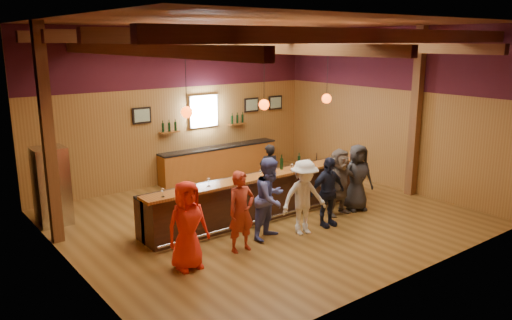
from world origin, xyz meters
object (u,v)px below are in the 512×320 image
object	(u,v)px
bottle_a	(282,164)
back_bar_cabinet	(220,161)
customer_denim	(271,198)
bartender	(269,172)
stainless_fridge	(51,186)
ice_bucket	(270,166)
customer_navy	(328,192)
bar_counter	(260,195)
customer_white	(304,197)
customer_dark	(357,177)
customer_redvest	(241,212)
customer_brown	(340,182)
customer_orange	(187,225)

from	to	relation	value
bottle_a	back_bar_cabinet	bearing A→B (deg)	79.70
customer_denim	bartender	xyz separation A→B (m)	(1.66, 2.11, -0.14)
stainless_fridge	ice_bucket	size ratio (longest dim) A/B	6.99
bartender	bottle_a	bearing A→B (deg)	82.04
bartender	bottle_a	distance (m)	1.27
customer_navy	ice_bucket	distance (m)	1.49
bar_counter	bottle_a	size ratio (longest dim) A/B	17.50
bar_counter	bottle_a	distance (m)	0.90
customer_white	bottle_a	distance (m)	1.47
customer_navy	bottle_a	size ratio (longest dim) A/B	4.46
bartender	customer_dark	bearing A→B (deg)	136.57
customer_denim	customer_white	world-z (taller)	customer_denim
bottle_a	customer_navy	bearing A→B (deg)	-77.85
customer_navy	customer_dark	xyz separation A→B (m)	(1.38, 0.34, 0.03)
customer_denim	customer_redvest	bearing A→B (deg)	172.85
customer_white	customer_dark	bearing A→B (deg)	21.34
customer_navy	bottle_a	distance (m)	1.39
stainless_fridge	customer_navy	bearing A→B (deg)	-38.64
customer_redvest	customer_dark	bearing A→B (deg)	5.57
back_bar_cabinet	customer_redvest	distance (m)	5.69
customer_brown	customer_dark	bearing A→B (deg)	-2.05
customer_denim	customer_dark	world-z (taller)	customer_denim
bartender	customer_brown	bearing A→B (deg)	122.30
customer_dark	bottle_a	size ratio (longest dim) A/B	4.62
customer_navy	bartender	size ratio (longest dim) A/B	1.08
back_bar_cabinet	customer_orange	world-z (taller)	customer_orange
bar_counter	back_bar_cabinet	world-z (taller)	bar_counter
stainless_fridge	customer_brown	bearing A→B (deg)	-32.04
stainless_fridge	ice_bucket	world-z (taller)	stainless_fridge
customer_white	customer_orange	bearing A→B (deg)	-169.78
customer_redvest	customer_navy	distance (m)	2.35
customer_denim	bartender	distance (m)	2.69
customer_orange	customer_white	xyz separation A→B (m)	(2.84, -0.05, -0.01)
customer_dark	bottle_a	bearing A→B (deg)	168.06
customer_white	bartender	xyz separation A→B (m)	(0.95, 2.38, -0.09)
stainless_fridge	bar_counter	bearing A→B (deg)	-30.76
customer_orange	customer_redvest	distance (m)	1.25
ice_bucket	bottle_a	bearing A→B (deg)	2.04
customer_redvest	customer_dark	world-z (taller)	customer_dark
customer_brown	bartender	bearing A→B (deg)	106.46
customer_dark	ice_bucket	distance (m)	2.27
bar_counter	customer_redvest	bearing A→B (deg)	-138.27
customer_white	customer_brown	xyz separation A→B (m)	(1.53, 0.40, -0.01)
customer_orange	bottle_a	distance (m)	3.58
customer_denim	ice_bucket	world-z (taller)	customer_denim
customer_denim	bartender	bearing A→B (deg)	33.54
customer_denim	customer_white	xyz separation A→B (m)	(0.71, -0.27, -0.05)
stainless_fridge	customer_redvest	world-z (taller)	stainless_fridge
stainless_fridge	customer_dark	xyz separation A→B (m)	(6.27, -3.57, -0.07)
customer_brown	customer_white	bearing A→B (deg)	-165.06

